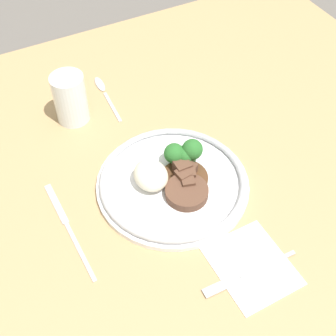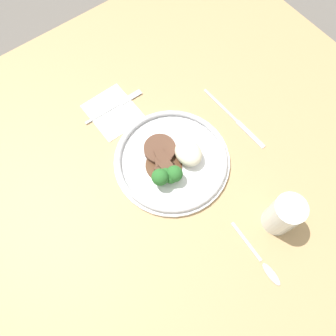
{
  "view_description": "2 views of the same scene",
  "coord_description": "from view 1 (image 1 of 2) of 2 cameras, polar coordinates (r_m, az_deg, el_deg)",
  "views": [
    {
      "loc": [
        -0.49,
        0.28,
        0.73
      ],
      "look_at": [
        0.01,
        0.02,
        0.08
      ],
      "focal_mm": 50.0,
      "sensor_mm": 36.0,
      "label": 1
    },
    {
      "loc": [
        0.26,
        -0.19,
        0.79
      ],
      "look_at": [
        0.02,
        -0.01,
        0.07
      ],
      "focal_mm": 35.0,
      "sensor_mm": 36.0,
      "label": 2
    }
  ],
  "objects": [
    {
      "name": "plate",
      "position": [
        0.87,
        0.65,
        -1.46
      ],
      "size": [
        0.29,
        0.29,
        0.06
      ],
      "color": "white",
      "rests_on": "dining_table"
    },
    {
      "name": "fork",
      "position": [
        0.78,
        8.94,
        -12.95
      ],
      "size": [
        0.02,
        0.17,
        0.0
      ],
      "rotation": [
        0.0,
        0.0,
        1.55
      ],
      "color": "#B7B7BC",
      "rests_on": "napkin"
    },
    {
      "name": "juice_glass",
      "position": [
        1.0,
        -11.77,
        8.04
      ],
      "size": [
        0.07,
        0.07,
        0.11
      ],
      "color": "yellow",
      "rests_on": "dining_table"
    },
    {
      "name": "knife",
      "position": [
        0.85,
        -12.16,
        -6.9
      ],
      "size": [
        0.23,
        0.02,
        0.0
      ],
      "rotation": [
        0.0,
        0.0,
        0.03
      ],
      "color": "#B7B7BC",
      "rests_on": "dining_table"
    },
    {
      "name": "ground_plane",
      "position": [
        0.92,
        1.61,
        -3.58
      ],
      "size": [
        8.0,
        8.0,
        0.0
      ],
      "primitive_type": "plane",
      "color": "#5B5651"
    },
    {
      "name": "dining_table",
      "position": [
        0.91,
        1.64,
        -2.7
      ],
      "size": [
        1.13,
        1.28,
        0.05
      ],
      "color": "tan",
      "rests_on": "ground"
    },
    {
      "name": "napkin",
      "position": [
        0.8,
        10.17,
        -11.63
      ],
      "size": [
        0.14,
        0.12,
        0.0
      ],
      "color": "white",
      "rests_on": "dining_table"
    },
    {
      "name": "spoon",
      "position": [
        1.09,
        -7.95,
        9.46
      ],
      "size": [
        0.16,
        0.02,
        0.01
      ],
      "rotation": [
        0.0,
        0.0,
        -0.06
      ],
      "color": "#B7B7BC",
      "rests_on": "dining_table"
    }
  ]
}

